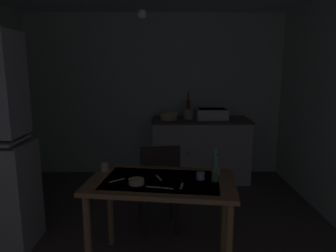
{
  "coord_description": "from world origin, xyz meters",
  "views": [
    {
      "loc": [
        0.16,
        -2.8,
        1.66
      ],
      "look_at": [
        0.19,
        0.17,
        1.09
      ],
      "focal_mm": 33.13,
      "sensor_mm": 36.0,
      "label": 1
    }
  ],
  "objects_px": {
    "dining_table": "(161,193)",
    "teacup_cream": "(201,176)",
    "serving_bowl_wide": "(136,181)",
    "glass_bottle": "(215,167)",
    "sink_basin": "(212,114)",
    "mixing_bowl_counter": "(169,116)",
    "hand_pump": "(188,107)",
    "chair_far_side": "(159,187)"
  },
  "relations": [
    {
      "from": "hand_pump",
      "to": "glass_bottle",
      "type": "bearing_deg",
      "value": -88.6
    },
    {
      "from": "dining_table",
      "to": "serving_bowl_wide",
      "type": "relative_size",
      "value": 10.29
    },
    {
      "from": "teacup_cream",
      "to": "chair_far_side",
      "type": "bearing_deg",
      "value": 122.17
    },
    {
      "from": "mixing_bowl_counter",
      "to": "serving_bowl_wide",
      "type": "height_order",
      "value": "mixing_bowl_counter"
    },
    {
      "from": "serving_bowl_wide",
      "to": "mixing_bowl_counter",
      "type": "bearing_deg",
      "value": 82.54
    },
    {
      "from": "sink_basin",
      "to": "dining_table",
      "type": "xyz_separation_m",
      "value": [
        -0.71,
        -2.08,
        -0.33
      ]
    },
    {
      "from": "mixing_bowl_counter",
      "to": "chair_far_side",
      "type": "distance_m",
      "value": 1.55
    },
    {
      "from": "mixing_bowl_counter",
      "to": "serving_bowl_wide",
      "type": "bearing_deg",
      "value": -97.46
    },
    {
      "from": "hand_pump",
      "to": "chair_far_side",
      "type": "bearing_deg",
      "value": -104.53
    },
    {
      "from": "sink_basin",
      "to": "mixing_bowl_counter",
      "type": "relative_size",
      "value": 1.77
    },
    {
      "from": "mixing_bowl_counter",
      "to": "chair_far_side",
      "type": "xyz_separation_m",
      "value": [
        -0.12,
        -1.47,
        -0.48
      ]
    },
    {
      "from": "mixing_bowl_counter",
      "to": "dining_table",
      "type": "relative_size",
      "value": 0.2
    },
    {
      "from": "serving_bowl_wide",
      "to": "hand_pump",
      "type": "bearing_deg",
      "value": 75.72
    },
    {
      "from": "sink_basin",
      "to": "dining_table",
      "type": "bearing_deg",
      "value": -108.84
    },
    {
      "from": "sink_basin",
      "to": "teacup_cream",
      "type": "height_order",
      "value": "sink_basin"
    },
    {
      "from": "teacup_cream",
      "to": "glass_bottle",
      "type": "height_order",
      "value": "glass_bottle"
    },
    {
      "from": "sink_basin",
      "to": "teacup_cream",
      "type": "bearing_deg",
      "value": -100.8
    },
    {
      "from": "sink_basin",
      "to": "dining_table",
      "type": "distance_m",
      "value": 2.23
    },
    {
      "from": "mixing_bowl_counter",
      "to": "teacup_cream",
      "type": "height_order",
      "value": "mixing_bowl_counter"
    },
    {
      "from": "glass_bottle",
      "to": "teacup_cream",
      "type": "bearing_deg",
      "value": 158.99
    },
    {
      "from": "serving_bowl_wide",
      "to": "glass_bottle",
      "type": "relative_size",
      "value": 0.43
    },
    {
      "from": "dining_table",
      "to": "teacup_cream",
      "type": "distance_m",
      "value": 0.34
    },
    {
      "from": "serving_bowl_wide",
      "to": "dining_table",
      "type": "bearing_deg",
      "value": 24.19
    },
    {
      "from": "chair_far_side",
      "to": "glass_bottle",
      "type": "bearing_deg",
      "value": -52.5
    },
    {
      "from": "serving_bowl_wide",
      "to": "teacup_cream",
      "type": "height_order",
      "value": "teacup_cream"
    },
    {
      "from": "serving_bowl_wide",
      "to": "teacup_cream",
      "type": "xyz_separation_m",
      "value": [
        0.51,
        0.1,
        0.01
      ]
    },
    {
      "from": "dining_table",
      "to": "glass_bottle",
      "type": "height_order",
      "value": "glass_bottle"
    },
    {
      "from": "mixing_bowl_counter",
      "to": "hand_pump",
      "type": "bearing_deg",
      "value": 18.4
    },
    {
      "from": "hand_pump",
      "to": "glass_bottle",
      "type": "xyz_separation_m",
      "value": [
        0.05,
        -2.16,
        -0.2
      ]
    },
    {
      "from": "mixing_bowl_counter",
      "to": "dining_table",
      "type": "bearing_deg",
      "value": -92.41
    },
    {
      "from": "sink_basin",
      "to": "hand_pump",
      "type": "relative_size",
      "value": 1.13
    },
    {
      "from": "dining_table",
      "to": "teacup_cream",
      "type": "relative_size",
      "value": 18.34
    },
    {
      "from": "dining_table",
      "to": "glass_bottle",
      "type": "xyz_separation_m",
      "value": [
        0.42,
        -0.03,
        0.22
      ]
    },
    {
      "from": "dining_table",
      "to": "teacup_cream",
      "type": "height_order",
      "value": "teacup_cream"
    },
    {
      "from": "mixing_bowl_counter",
      "to": "serving_bowl_wide",
      "type": "distance_m",
      "value": 2.15
    },
    {
      "from": "hand_pump",
      "to": "dining_table",
      "type": "height_order",
      "value": "hand_pump"
    },
    {
      "from": "hand_pump",
      "to": "glass_bottle",
      "type": "relative_size",
      "value": 1.38
    },
    {
      "from": "chair_far_side",
      "to": "serving_bowl_wide",
      "type": "relative_size",
      "value": 7.61
    },
    {
      "from": "sink_basin",
      "to": "glass_bottle",
      "type": "distance_m",
      "value": 2.14
    },
    {
      "from": "sink_basin",
      "to": "serving_bowl_wide",
      "type": "relative_size",
      "value": 3.62
    },
    {
      "from": "mixing_bowl_counter",
      "to": "sink_basin",
      "type": "bearing_deg",
      "value": 4.57
    },
    {
      "from": "dining_table",
      "to": "serving_bowl_wide",
      "type": "bearing_deg",
      "value": -155.81
    }
  ]
}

